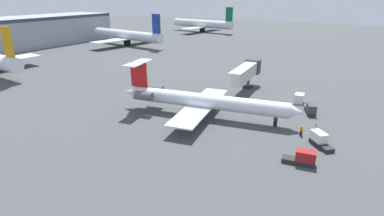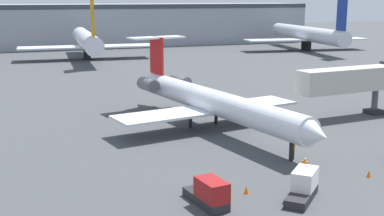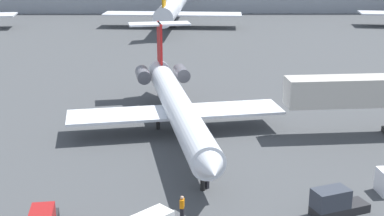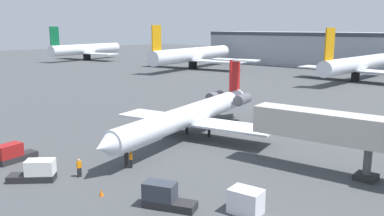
{
  "view_description": "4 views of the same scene",
  "coord_description": "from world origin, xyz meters",
  "px_view_note": "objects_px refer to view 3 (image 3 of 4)",
  "views": [
    {
      "loc": [
        -45.74,
        -17.68,
        20.18
      ],
      "look_at": [
        -4.22,
        6.75,
        2.42
      ],
      "focal_mm": 29.17,
      "sensor_mm": 36.0,
      "label": 1
    },
    {
      "loc": [
        -21.13,
        -40.81,
        13.33
      ],
      "look_at": [
        -3.41,
        6.21,
        2.35
      ],
      "focal_mm": 47.45,
      "sensor_mm": 36.0,
      "label": 2
    },
    {
      "loc": [
        -0.2,
        -41.27,
        17.43
      ],
      "look_at": [
        0.1,
        2.09,
        3.8
      ],
      "focal_mm": 49.75,
      "sensor_mm": 36.0,
      "label": 3
    },
    {
      "loc": [
        28.92,
        -29.2,
        13.24
      ],
      "look_at": [
        -0.66,
        5.47,
        3.88
      ],
      "focal_mm": 36.98,
      "sensor_mm": 36.0,
      "label": 4
    }
  ],
  "objects_px": {
    "baggage_tug_trailing": "(335,203)",
    "parked_airliner_centre": "(172,8)",
    "ground_crew_loader": "(207,178)",
    "ground_crew_marshaller": "(182,207)",
    "jet_bridge": "(377,91)",
    "regional_jet": "(176,102)"
  },
  "relations": [
    {
      "from": "regional_jet",
      "to": "ground_crew_loader",
      "type": "distance_m",
      "value": 12.77
    },
    {
      "from": "regional_jet",
      "to": "parked_airliner_centre",
      "type": "relative_size",
      "value": 0.91
    },
    {
      "from": "jet_bridge",
      "to": "ground_crew_loader",
      "type": "distance_m",
      "value": 19.89
    },
    {
      "from": "jet_bridge",
      "to": "ground_crew_marshaller",
      "type": "relative_size",
      "value": 8.93
    },
    {
      "from": "ground_crew_loader",
      "to": "baggage_tug_trailing",
      "type": "height_order",
      "value": "baggage_tug_trailing"
    },
    {
      "from": "baggage_tug_trailing",
      "to": "ground_crew_marshaller",
      "type": "bearing_deg",
      "value": -176.77
    },
    {
      "from": "ground_crew_marshaller",
      "to": "parked_airliner_centre",
      "type": "distance_m",
      "value": 81.37
    },
    {
      "from": "regional_jet",
      "to": "ground_crew_loader",
      "type": "bearing_deg",
      "value": -78.39
    },
    {
      "from": "ground_crew_marshaller",
      "to": "baggage_tug_trailing",
      "type": "xyz_separation_m",
      "value": [
        10.12,
        0.57,
        -0.02
      ]
    },
    {
      "from": "parked_airliner_centre",
      "to": "baggage_tug_trailing",
      "type": "bearing_deg",
      "value": -80.83
    },
    {
      "from": "ground_crew_marshaller",
      "to": "baggage_tug_trailing",
      "type": "distance_m",
      "value": 10.13
    },
    {
      "from": "ground_crew_marshaller",
      "to": "jet_bridge",
      "type": "bearing_deg",
      "value": 41.76
    },
    {
      "from": "ground_crew_marshaller",
      "to": "parked_airliner_centre",
      "type": "xyz_separation_m",
      "value": [
        -2.9,
        81.25,
        3.3
      ]
    },
    {
      "from": "regional_jet",
      "to": "ground_crew_marshaller",
      "type": "xyz_separation_m",
      "value": [
        0.78,
        -16.9,
        -2.12
      ]
    },
    {
      "from": "ground_crew_marshaller",
      "to": "ground_crew_loader",
      "type": "distance_m",
      "value": 4.89
    },
    {
      "from": "jet_bridge",
      "to": "regional_jet",
      "type": "bearing_deg",
      "value": 176.83
    },
    {
      "from": "ground_crew_loader",
      "to": "parked_airliner_centre",
      "type": "distance_m",
      "value": 76.91
    },
    {
      "from": "baggage_tug_trailing",
      "to": "parked_airliner_centre",
      "type": "relative_size",
      "value": 0.12
    },
    {
      "from": "ground_crew_loader",
      "to": "parked_airliner_centre",
      "type": "relative_size",
      "value": 0.05
    },
    {
      "from": "ground_crew_loader",
      "to": "jet_bridge",
      "type": "bearing_deg",
      "value": 35.24
    },
    {
      "from": "ground_crew_loader",
      "to": "regional_jet",
      "type": "bearing_deg",
      "value": 101.61
    },
    {
      "from": "baggage_tug_trailing",
      "to": "parked_airliner_centre",
      "type": "height_order",
      "value": "parked_airliner_centre"
    }
  ]
}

